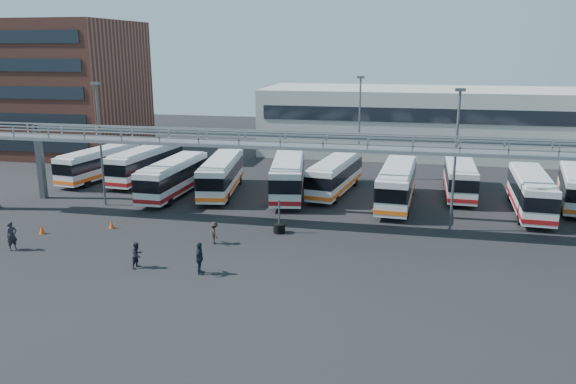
% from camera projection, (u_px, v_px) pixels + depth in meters
% --- Properties ---
extents(ground, '(140.00, 140.00, 0.00)m').
position_uv_depth(ground, '(267.00, 252.00, 36.59)').
color(ground, black).
rests_on(ground, ground).
extents(gantry, '(51.40, 5.15, 7.10)m').
position_uv_depth(gantry, '(286.00, 152.00, 40.77)').
color(gantry, gray).
rests_on(gantry, ground).
extents(apartment_building, '(18.00, 15.00, 16.00)m').
position_uv_depth(apartment_building, '(59.00, 88.00, 69.73)').
color(apartment_building, brown).
rests_on(apartment_building, ground).
extents(warehouse, '(42.00, 14.00, 8.00)m').
position_uv_depth(warehouse, '(435.00, 121.00, 69.21)').
color(warehouse, '#9E9E99').
rests_on(warehouse, ground).
extents(light_pole_left, '(0.70, 0.35, 10.21)m').
position_uv_depth(light_pole_left, '(100.00, 138.00, 45.90)').
color(light_pole_left, '#4C4F54').
rests_on(light_pole_left, ground).
extents(light_pole_mid, '(0.70, 0.35, 10.21)m').
position_uv_depth(light_pole_mid, '(456.00, 153.00, 39.40)').
color(light_pole_mid, '#4C4F54').
rests_on(light_pole_mid, ground).
extents(light_pole_back, '(0.70, 0.35, 10.21)m').
position_uv_depth(light_pole_back, '(359.00, 122.00, 55.20)').
color(light_pole_back, '#4C4F54').
rests_on(light_pole_back, ground).
extents(bus_0, '(4.07, 10.56, 3.13)m').
position_uv_depth(bus_0, '(100.00, 163.00, 56.00)').
color(bus_0, silver).
rests_on(bus_0, ground).
extents(bus_1, '(3.48, 11.02, 3.29)m').
position_uv_depth(bus_1, '(146.00, 163.00, 55.57)').
color(bus_1, silver).
rests_on(bus_1, ground).
extents(bus_2, '(2.74, 10.60, 3.20)m').
position_uv_depth(bus_2, '(173.00, 176.00, 49.90)').
color(bus_2, silver).
rests_on(bus_2, ground).
extents(bus_3, '(3.92, 10.94, 3.25)m').
position_uv_depth(bus_3, '(221.00, 174.00, 50.66)').
color(bus_3, silver).
rests_on(bus_3, ground).
extents(bus_4, '(4.37, 11.61, 3.45)m').
position_uv_depth(bus_4, '(288.00, 175.00, 49.68)').
color(bus_4, silver).
rests_on(bus_4, ground).
extents(bus_5, '(4.02, 10.68, 3.17)m').
position_uv_depth(bus_5, '(335.00, 174.00, 50.70)').
color(bus_5, silver).
rests_on(bus_5, ground).
extents(bus_6, '(3.26, 11.15, 3.34)m').
position_uv_depth(bus_6, '(397.00, 184.00, 46.93)').
color(bus_6, silver).
rests_on(bus_6, ground).
extents(bus_7, '(2.66, 10.44, 3.15)m').
position_uv_depth(bus_7, '(460.00, 176.00, 50.13)').
color(bus_7, silver).
rests_on(bus_7, ground).
extents(bus_8, '(3.08, 10.77, 3.23)m').
position_uv_depth(bus_8, '(531.00, 191.00, 44.62)').
color(bus_8, silver).
rests_on(bus_8, ground).
extents(pedestrian_a, '(0.71, 0.83, 1.93)m').
position_uv_depth(pedestrian_a, '(12.00, 236.00, 36.65)').
color(pedestrian_a, '#23212A').
rests_on(pedestrian_a, ground).
extents(pedestrian_b, '(0.78, 0.90, 1.62)m').
position_uv_depth(pedestrian_b, '(137.00, 255.00, 33.75)').
color(pedestrian_b, '#231F2B').
rests_on(pedestrian_b, ground).
extents(pedestrian_c, '(1.02, 1.14, 1.53)m').
position_uv_depth(pedestrian_c, '(214.00, 233.00, 37.88)').
color(pedestrian_c, black).
rests_on(pedestrian_c, ground).
extents(pedestrian_d, '(0.60, 1.19, 1.95)m').
position_uv_depth(pedestrian_d, '(200.00, 258.00, 32.75)').
color(pedestrian_d, '#1B2730').
rests_on(pedestrian_d, ground).
extents(cone_left, '(0.53, 0.53, 0.65)m').
position_uv_depth(cone_left, '(42.00, 229.00, 39.98)').
color(cone_left, '#DE490C').
rests_on(cone_left, ground).
extents(cone_right, '(0.40, 0.40, 0.63)m').
position_uv_depth(cone_right, '(112.00, 224.00, 41.21)').
color(cone_right, '#DE490C').
rests_on(cone_right, ground).
extents(tire_stack, '(0.85, 0.85, 2.42)m').
position_uv_depth(tire_stack, '(279.00, 227.00, 40.19)').
color(tire_stack, black).
rests_on(tire_stack, ground).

